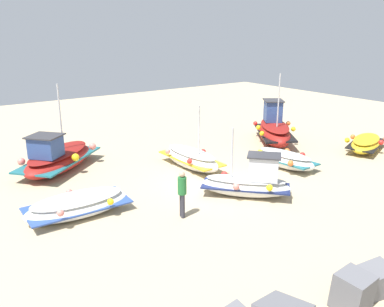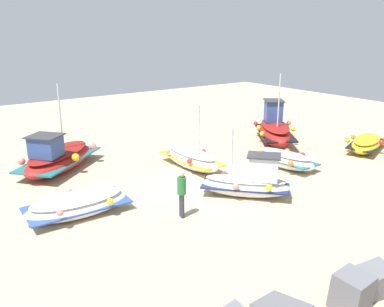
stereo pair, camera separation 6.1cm
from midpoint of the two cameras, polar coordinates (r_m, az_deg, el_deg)
ground_plane at (r=18.19m, az=3.34°, el=-4.18°), size 52.17×52.17×0.00m
fishing_boat_0 at (r=20.05m, az=-0.05°, el=-0.67°), size 1.81×3.95×3.20m
fishing_boat_1 at (r=15.63m, az=-15.64°, el=-6.96°), size 3.90×2.02×0.83m
fishing_boat_2 at (r=20.67m, az=-18.22°, el=-0.55°), size 5.04×4.72×4.11m
fishing_boat_4 at (r=24.94m, az=11.55°, el=3.26°), size 4.23×4.88×4.25m
fishing_boat_5 at (r=16.77m, az=8.06°, el=-4.03°), size 3.41×3.56×2.84m
fishing_boat_6 at (r=24.89m, az=23.33°, el=1.27°), size 3.88×2.58×0.87m
fishing_boat_7 at (r=20.60m, az=12.96°, el=-0.79°), size 2.01×3.41×0.88m
person_walking at (r=14.63m, az=-1.34°, el=-5.27°), size 0.32×0.32×1.77m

